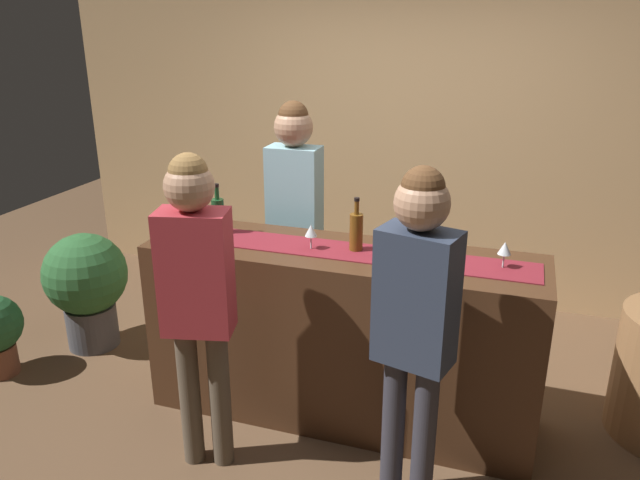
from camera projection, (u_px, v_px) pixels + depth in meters
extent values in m
plane|color=brown|center=(340.00, 410.00, 3.72)|extent=(10.00, 10.00, 0.00)
cube|color=tan|center=(409.00, 123.00, 4.92)|extent=(6.00, 0.12, 2.90)
cube|color=#472B19|center=(341.00, 335.00, 3.54)|extent=(2.21, 0.60, 1.04)
cube|color=maroon|center=(342.00, 251.00, 3.36)|extent=(2.10, 0.28, 0.01)
cylinder|color=brown|center=(356.00, 233.00, 3.33)|extent=(0.07, 0.07, 0.21)
cylinder|color=brown|center=(357.00, 208.00, 3.29)|extent=(0.03, 0.03, 0.08)
cylinder|color=black|center=(357.00, 199.00, 3.27)|extent=(0.03, 0.03, 0.02)
cylinder|color=#194723|center=(218.00, 216.00, 3.60)|extent=(0.07, 0.07, 0.21)
cylinder|color=#194723|center=(217.00, 193.00, 3.56)|extent=(0.03, 0.03, 0.08)
cylinder|color=black|center=(216.00, 185.00, 3.54)|extent=(0.03, 0.03, 0.02)
cylinder|color=silver|center=(420.00, 266.00, 3.15)|extent=(0.06, 0.06, 0.00)
cylinder|color=silver|center=(420.00, 259.00, 3.14)|extent=(0.01, 0.01, 0.08)
cone|color=silver|center=(421.00, 246.00, 3.12)|extent=(0.07, 0.07, 0.06)
cylinder|color=silver|center=(503.00, 268.00, 3.13)|extent=(0.06, 0.06, 0.00)
cylinder|color=silver|center=(503.00, 261.00, 3.12)|extent=(0.01, 0.01, 0.08)
cone|color=silver|center=(505.00, 248.00, 3.09)|extent=(0.07, 0.07, 0.06)
cylinder|color=silver|center=(311.00, 249.00, 3.39)|extent=(0.06, 0.06, 0.00)
cylinder|color=silver|center=(311.00, 242.00, 3.37)|extent=(0.01, 0.01, 0.08)
cone|color=silver|center=(311.00, 230.00, 3.35)|extent=(0.07, 0.07, 0.06)
cylinder|color=#26262B|center=(307.00, 300.00, 4.22)|extent=(0.11, 0.11, 0.82)
cylinder|color=#26262B|center=(285.00, 297.00, 4.27)|extent=(0.11, 0.11, 0.82)
cube|color=#99D1E0|center=(294.00, 196.00, 3.99)|extent=(0.34, 0.20, 0.65)
sphere|color=tan|center=(293.00, 127.00, 3.83)|extent=(0.25, 0.25, 0.25)
sphere|color=brown|center=(293.00, 116.00, 3.81)|extent=(0.19, 0.19, 0.19)
cylinder|color=#33333D|center=(393.00, 427.00, 2.94)|extent=(0.11, 0.11, 0.79)
cylinder|color=#33333D|center=(424.00, 439.00, 2.86)|extent=(0.11, 0.11, 0.79)
cube|color=#2D384C|center=(416.00, 298.00, 2.66)|extent=(0.38, 0.28, 0.62)
sphere|color=tan|center=(422.00, 203.00, 2.51)|extent=(0.24, 0.24, 0.24)
sphere|color=brown|center=(423.00, 188.00, 2.49)|extent=(0.18, 0.18, 0.18)
cylinder|color=brown|center=(190.00, 396.00, 3.19)|extent=(0.11, 0.11, 0.78)
cylinder|color=brown|center=(220.00, 398.00, 3.17)|extent=(0.11, 0.11, 0.78)
cube|color=#B7333D|center=(196.00, 273.00, 2.94)|extent=(0.38, 0.27, 0.62)
sphere|color=tan|center=(189.00, 186.00, 2.79)|extent=(0.24, 0.24, 0.24)
sphere|color=olive|center=(188.00, 173.00, 2.77)|extent=(0.18, 0.18, 0.18)
cylinder|color=#4C4C51|center=(92.00, 325.00, 4.42)|extent=(0.36, 0.36, 0.31)
sphere|color=#2D6633|center=(85.00, 274.00, 4.29)|extent=(0.58, 0.58, 0.58)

